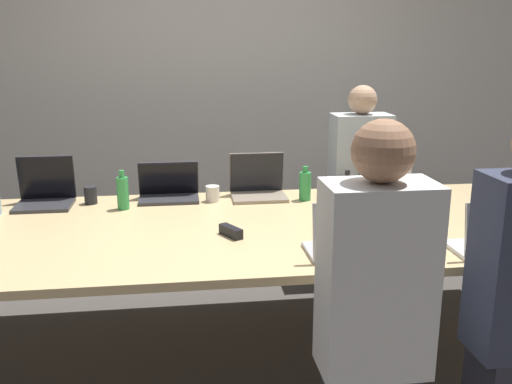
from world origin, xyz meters
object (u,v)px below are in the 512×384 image
at_px(bottle_far_midleft, 123,193).
at_px(bottle_far_right, 347,189).
at_px(person_near_midright, 374,312).
at_px(cup_far_left, 91,195).
at_px(bottle_far_center, 305,186).
at_px(laptop_far_right, 387,185).
at_px(person_far_right, 359,186).
at_px(stapler, 231,231).
at_px(laptop_far_left, 45,191).
at_px(laptop_far_midleft, 169,189).
at_px(laptop_near_right, 493,239).
at_px(bottle_near_midright, 392,221).
at_px(laptop_near_midright, 348,241).
at_px(laptop_far_center, 258,184).
at_px(cup_far_right, 347,192).
at_px(cup_far_center, 213,194).

relative_size(bottle_far_midleft, bottle_far_right, 1.14).
bearing_deg(person_near_midright, cup_far_left, -50.79).
relative_size(bottle_far_center, laptop_far_right, 0.62).
xyz_separation_m(person_far_right, stapler, (-1.01, -1.14, 0.09)).
bearing_deg(laptop_far_left, cup_far_left, -3.74).
bearing_deg(bottle_far_center, laptop_far_midleft, 171.03).
xyz_separation_m(bottle_far_midleft, person_far_right, (1.58, 0.58, -0.16)).
distance_m(person_near_midright, laptop_far_left, 2.13).
xyz_separation_m(laptop_near_right, bottle_near_midright, (-0.38, 0.25, 0.02)).
bearing_deg(person_far_right, person_near_midright, -105.96).
bearing_deg(laptop_far_right, laptop_far_midleft, 175.10).
bearing_deg(bottle_near_midright, person_far_right, 79.11).
distance_m(laptop_far_midleft, bottle_far_right, 1.07).
xyz_separation_m(laptop_near_midright, person_near_midright, (-0.03, -0.45, -0.12)).
xyz_separation_m(person_near_midright, bottle_far_midleft, (-1.02, 1.36, 0.14)).
height_order(bottle_near_midright, bottle_far_right, bottle_near_midright).
bearing_deg(laptop_far_center, laptop_near_right, -51.51).
bearing_deg(laptop_near_right, laptop_near_midright, -4.74).
bearing_deg(laptop_far_midleft, laptop_near_right, -38.32).
bearing_deg(cup_far_right, laptop_far_midleft, 171.72).
xyz_separation_m(laptop_near_right, bottle_far_midleft, (-1.71, 0.96, 0.02)).
bearing_deg(person_far_right, cup_far_right, -114.52).
height_order(laptop_near_midright, person_near_midright, person_near_midright).
distance_m(laptop_near_right, laptop_near_midright, 0.66).
relative_size(bottle_near_midright, laptop_far_center, 0.65).
distance_m(cup_far_left, cup_far_center, 0.72).
bearing_deg(person_near_midright, person_far_right, -105.96).
distance_m(cup_far_right, bottle_far_right, 0.09).
xyz_separation_m(bottle_far_center, laptop_far_right, (0.52, 0.01, -0.02)).
relative_size(bottle_far_right, stapler, 1.31).
relative_size(laptop_far_center, person_far_right, 0.25).
height_order(bottle_near_midright, cup_far_right, bottle_near_midright).
bearing_deg(stapler, cup_far_center, 65.14).
distance_m(bottle_far_midleft, stapler, 0.80).
distance_m(cup_far_center, person_far_right, 1.17).
distance_m(person_near_midright, laptop_far_right, 1.54).
bearing_deg(laptop_near_right, cup_far_right, -69.05).
xyz_separation_m(laptop_near_midright, person_far_right, (0.53, 1.49, -0.14)).
xyz_separation_m(cup_far_center, bottle_far_right, (0.79, -0.14, 0.04)).
bearing_deg(bottle_far_midleft, laptop_far_center, 12.40).
xyz_separation_m(bottle_far_center, cup_far_right, (0.26, -0.03, -0.04)).
relative_size(cup_far_left, cup_far_right, 1.14).
bearing_deg(laptop_near_right, bottle_far_center, -58.07).
bearing_deg(laptop_far_midleft, cup_far_left, -174.84).
relative_size(laptop_near_midright, cup_far_left, 3.31).
bearing_deg(bottle_far_midleft, laptop_near_right, -29.43).
relative_size(person_near_midright, cup_far_center, 14.73).
bearing_deg(bottle_far_center, laptop_near_right, -58.07).
bearing_deg(person_near_midright, laptop_far_center, -81.72).
bearing_deg(laptop_far_left, person_far_right, 11.62).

